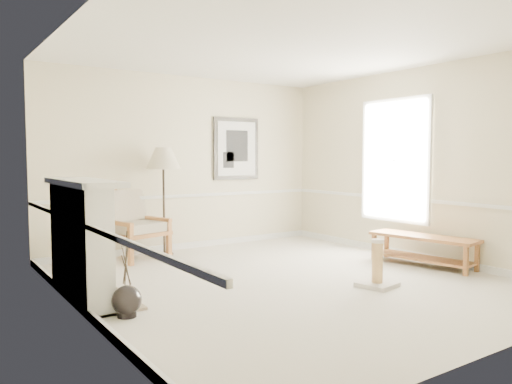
# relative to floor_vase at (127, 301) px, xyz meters

# --- Properties ---
(ground) EXTENTS (5.50, 5.50, 0.00)m
(ground) POSITION_rel_floor_vase_xyz_m (2.15, 0.24, -0.16)
(ground) COLOR silver
(ground) RESTS_ON ground
(room) EXTENTS (5.04, 5.54, 2.92)m
(room) POSITION_rel_floor_vase_xyz_m (2.29, 0.32, 1.71)
(room) COLOR beige
(room) RESTS_ON ground
(fireplace) EXTENTS (0.64, 1.64, 1.31)m
(fireplace) POSITION_rel_floor_vase_xyz_m (-0.19, 0.84, 0.49)
(fireplace) COLOR white
(fireplace) RESTS_ON ground
(floor_vase) EXTENTS (0.29, 0.29, 0.85)m
(floor_vase) POSITION_rel_floor_vase_xyz_m (0.00, 0.00, 0.00)
(floor_vase) COLOR black
(floor_vase) RESTS_ON ground
(armchair) EXTENTS (0.98, 1.03, 1.05)m
(armchair) POSITION_rel_floor_vase_xyz_m (1.06, 2.74, 0.41)
(armchair) COLOR #A15634
(armchair) RESTS_ON ground
(floor_lamp) EXTENTS (0.64, 0.64, 1.70)m
(floor_lamp) POSITION_rel_floor_vase_xyz_m (1.56, 2.64, 1.33)
(floor_lamp) COLOR black
(floor_lamp) RESTS_ON ground
(bench) EXTENTS (0.70, 1.58, 0.44)m
(bench) POSITION_rel_floor_vase_xyz_m (4.30, -0.15, 0.14)
(bench) COLOR #A15634
(bench) RESTS_ON ground
(scratching_post) EXTENTS (0.47, 0.47, 0.57)m
(scratching_post) POSITION_rel_floor_vase_xyz_m (2.88, -0.58, 0.02)
(scratching_post) COLOR beige
(scratching_post) RESTS_ON ground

